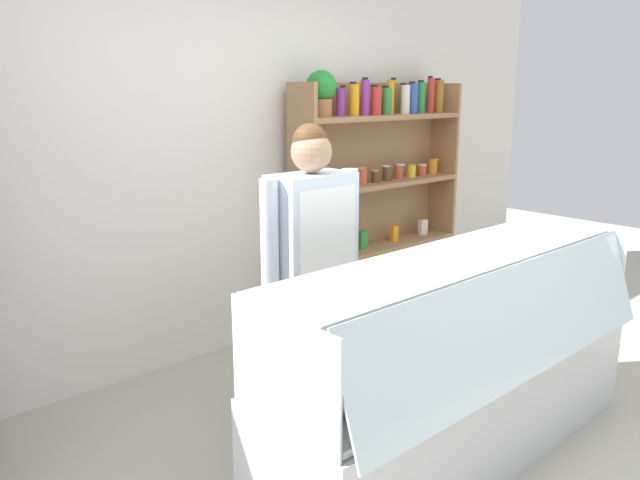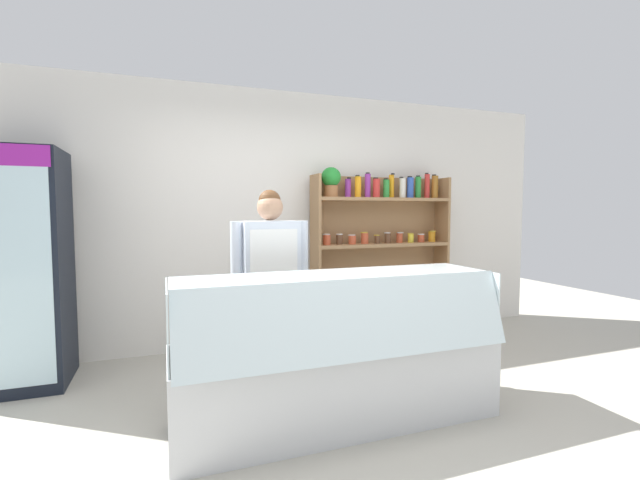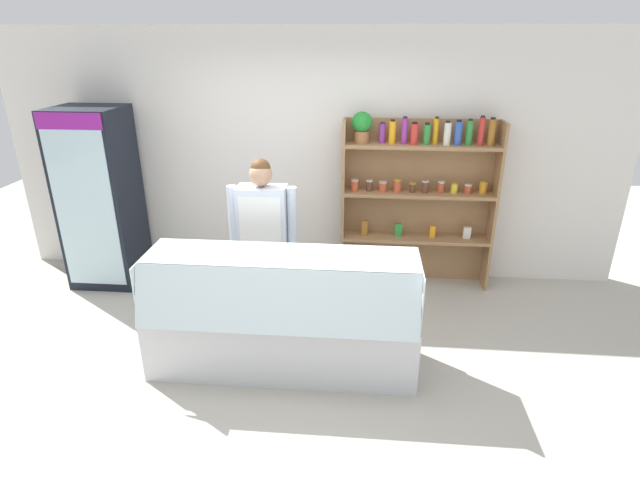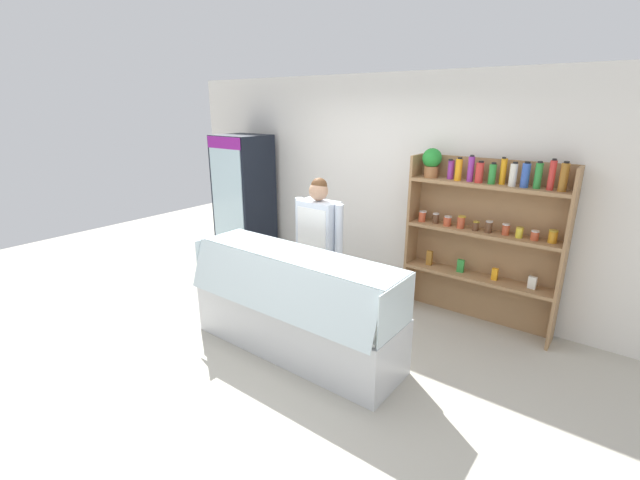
% 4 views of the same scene
% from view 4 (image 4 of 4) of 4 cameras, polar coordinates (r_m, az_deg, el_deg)
% --- Properties ---
extents(ground_plane, '(12.00, 12.00, 0.00)m').
position_cam_4_polar(ground_plane, '(4.35, -3.54, -14.93)').
color(ground_plane, '#B7B2A3').
extents(back_wall, '(6.80, 0.10, 2.70)m').
position_cam_4_polar(back_wall, '(5.41, 10.11, 6.82)').
color(back_wall, white).
rests_on(back_wall, ground).
extents(drinks_fridge, '(0.71, 0.65, 1.93)m').
position_cam_4_polar(drinks_fridge, '(6.47, -10.06, 5.09)').
color(drinks_fridge, black).
rests_on(drinks_fridge, ground).
extents(shelving_unit, '(1.61, 0.29, 1.89)m').
position_cam_4_polar(shelving_unit, '(4.86, 20.59, 1.33)').
color(shelving_unit, '#9E754C').
rests_on(shelving_unit, ground).
extents(deli_display_case, '(2.18, 0.71, 1.01)m').
position_cam_4_polar(deli_display_case, '(4.27, -3.40, -10.76)').
color(deli_display_case, silver).
rests_on(deli_display_case, ground).
extents(shop_clerk, '(0.64, 0.25, 1.60)m').
position_cam_4_polar(shop_clerk, '(4.72, -0.23, 0.42)').
color(shop_clerk, '#383D51').
rests_on(shop_clerk, ground).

